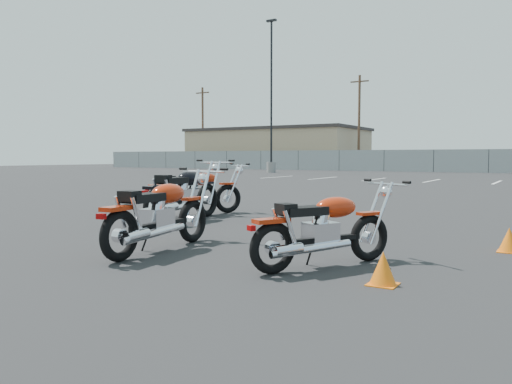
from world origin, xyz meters
The scene contains 13 objects.
ground centered at (0.00, 0.00, 0.00)m, with size 120.00×120.00×0.00m, color black.
motorcycle_front_red centered at (-2.06, 1.89, 0.50)m, with size 1.44×2.13×1.09m.
motorcycle_second_black centered at (-1.65, 1.00, 0.53)m, with size 0.93×2.39×1.17m.
motorcycle_third_red centered at (0.03, -1.54, 0.49)m, with size 0.84×2.18×1.07m.
motorcycle_rear_red centered at (2.24, -1.32, 0.43)m, with size 1.29×1.86×0.96m.
training_cone_near centered at (3.93, 0.73, 0.16)m, with size 0.27×0.27×0.32m.
training_cone_far centered at (3.03, -1.73, 0.16)m, with size 0.27×0.27×0.33m.
light_pole_west centered at (-14.50, 27.24, 3.13)m, with size 0.80×0.70×11.60m.
chainlink_fence centered at (0.00, 35.00, 0.90)m, with size 80.06×0.06×1.80m.
tan_building_west centered at (-22.00, 42.00, 2.16)m, with size 18.40×10.40×4.30m.
utility_pole_a centered at (-30.00, 39.00, 4.69)m, with size 1.80×0.24×9.00m.
utility_pole_b centered at (-12.00, 40.00, 4.69)m, with size 1.80×0.24×9.00m.
parking_line_stripes centered at (-2.50, 20.00, 0.00)m, with size 15.12×4.00×0.01m.
Camera 1 is at (4.42, -6.40, 1.23)m, focal length 35.00 mm.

